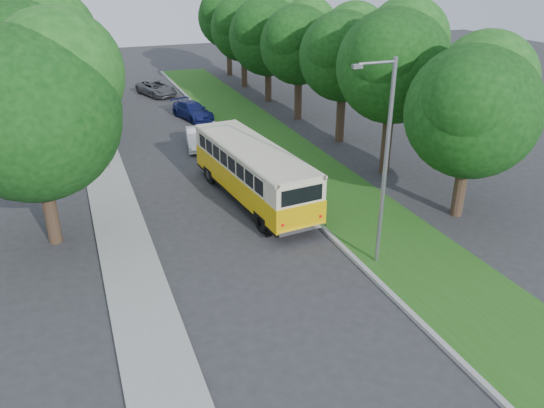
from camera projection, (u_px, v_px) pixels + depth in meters
name	position (u px, v px, depth m)	size (l,w,h in m)	color
ground	(253.00, 254.00, 21.69)	(120.00, 120.00, 0.00)	#2D2D2F
curb	(287.00, 194.00, 27.08)	(0.20, 70.00, 0.15)	gray
grass_verge	(328.00, 187.00, 27.85)	(4.50, 70.00, 0.13)	#285516
sidewalk	(118.00, 220.00, 24.32)	(2.20, 70.00, 0.12)	gray
treeline	(207.00, 42.00, 35.48)	(24.27, 41.91, 9.46)	#332319
lamppost_near	(384.00, 160.00, 19.13)	(1.71, 0.16, 8.00)	gray
lamppost_far	(91.00, 84.00, 31.98)	(1.71, 0.16, 7.50)	gray
warning_sign	(106.00, 141.00, 29.64)	(0.56, 0.10, 2.50)	gray
vintage_bus	(253.00, 174.00, 25.87)	(2.50, 9.72, 2.89)	#E9B507
car_silver	(228.00, 167.00, 28.82)	(1.59, 3.94, 1.34)	#B7B7BC
car_white	(197.00, 138.00, 33.75)	(1.30, 3.73, 1.23)	white
car_blue	(193.00, 111.00, 39.92)	(1.74, 4.29, 1.25)	navy
car_grey	(156.00, 88.00, 46.83)	(2.11, 4.58, 1.27)	#4E5055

